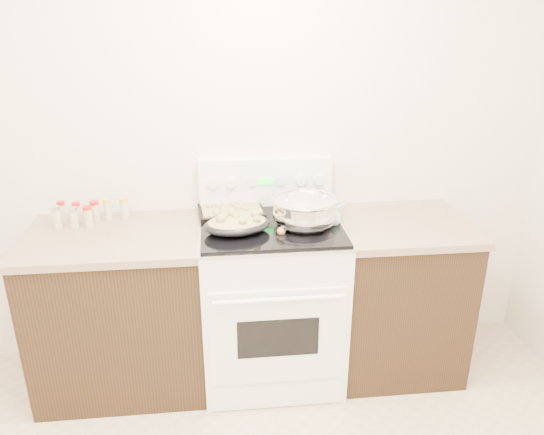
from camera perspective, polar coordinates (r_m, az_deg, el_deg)
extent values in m
cube|color=silver|center=(3.03, -7.52, 8.78)|extent=(4.00, 0.05, 2.70)
cube|color=black|center=(3.10, -15.79, -9.84)|extent=(0.90, 0.64, 0.88)
cube|color=brown|center=(2.89, -16.72, -2.05)|extent=(0.93, 0.67, 0.04)
cube|color=black|center=(3.21, 13.08, -8.36)|extent=(0.70, 0.64, 0.88)
cube|color=brown|center=(3.01, 13.83, -0.78)|extent=(0.73, 0.67, 0.04)
cube|color=white|center=(3.05, -0.10, -9.10)|extent=(0.76, 0.66, 0.92)
cube|color=white|center=(2.77, 0.65, -12.77)|extent=(0.70, 0.01, 0.55)
cube|color=black|center=(2.76, 0.67, -12.86)|extent=(0.42, 0.01, 0.22)
cylinder|color=white|center=(2.60, 0.78, -8.83)|extent=(0.65, 0.02, 0.02)
cube|color=white|center=(3.00, 0.61, -18.64)|extent=(0.70, 0.01, 0.14)
cube|color=silver|center=(2.83, -0.11, -1.01)|extent=(0.78, 0.68, 0.01)
cube|color=black|center=(2.83, -0.11, -0.79)|extent=(0.74, 0.64, 0.01)
cube|color=white|center=(3.05, -0.70, 3.89)|extent=(0.76, 0.07, 0.28)
cylinder|color=white|center=(2.99, -6.35, 3.65)|extent=(0.06, 0.02, 0.06)
cylinder|color=white|center=(2.99, -4.44, 3.72)|extent=(0.06, 0.02, 0.06)
cylinder|color=white|center=(3.03, 3.17, 3.98)|extent=(0.06, 0.02, 0.06)
cylinder|color=white|center=(3.04, 5.03, 4.04)|extent=(0.06, 0.02, 0.06)
cube|color=#19E533|center=(3.01, -0.62, 3.89)|extent=(0.09, 0.00, 0.04)
cube|color=silver|center=(3.00, -2.14, 3.83)|extent=(0.05, 0.00, 0.05)
cube|color=silver|center=(3.01, 0.90, 3.93)|extent=(0.05, 0.00, 0.05)
ellipsoid|color=silver|center=(2.78, 3.47, 0.39)|extent=(0.38, 0.38, 0.20)
cylinder|color=silver|center=(2.80, 3.44, -0.76)|extent=(0.18, 0.18, 0.01)
torus|color=silver|center=(2.75, 3.51, 1.94)|extent=(0.34, 0.34, 0.02)
cylinder|color=silver|center=(2.77, 3.48, 0.81)|extent=(0.32, 0.32, 0.11)
cylinder|color=brown|center=(2.76, 3.50, 1.71)|extent=(0.30, 0.30, 0.00)
cube|color=#F2E7B2|center=(2.68, 2.99, 1.25)|extent=(0.03, 0.03, 0.02)
cube|color=#F2E7B2|center=(2.84, 4.27, 2.44)|extent=(0.04, 0.04, 0.03)
cube|color=#F2E7B2|center=(2.81, 2.12, 2.27)|extent=(0.04, 0.04, 0.03)
cube|color=#F2E7B2|center=(2.75, 4.46, 1.77)|extent=(0.03, 0.03, 0.02)
cube|color=#F2E7B2|center=(2.81, 5.75, 2.14)|extent=(0.03, 0.03, 0.02)
cube|color=#F2E7B2|center=(2.66, 3.52, 1.10)|extent=(0.03, 0.03, 0.02)
cube|color=#F2E7B2|center=(2.74, 1.60, 1.72)|extent=(0.03, 0.03, 0.02)
cube|color=#F2E7B2|center=(2.79, 4.22, 2.11)|extent=(0.04, 0.04, 0.03)
cube|color=#F2E7B2|center=(2.72, 2.85, 1.56)|extent=(0.04, 0.04, 0.02)
cube|color=#F2E7B2|center=(2.74, 3.13, 1.76)|extent=(0.04, 0.04, 0.02)
cube|color=#F2E7B2|center=(2.84, 3.93, 2.46)|extent=(0.04, 0.04, 0.02)
ellipsoid|color=black|center=(2.71, -3.79, -0.79)|extent=(0.38, 0.30, 0.08)
ellipsoid|color=#A38C57|center=(2.71, -3.79, -0.56)|extent=(0.34, 0.27, 0.06)
sphere|color=#A38C57|center=(2.67, -5.52, -0.13)|extent=(0.05, 0.05, 0.05)
sphere|color=#A38C57|center=(2.64, -3.18, -0.37)|extent=(0.04, 0.04, 0.04)
sphere|color=#A38C57|center=(2.71, -3.92, 0.14)|extent=(0.04, 0.04, 0.04)
sphere|color=#A38C57|center=(2.67, -1.64, -0.17)|extent=(0.04, 0.04, 0.04)
sphere|color=#A38C57|center=(2.72, -5.12, 0.28)|extent=(0.04, 0.04, 0.04)
sphere|color=#A38C57|center=(2.74, -4.35, 0.51)|extent=(0.05, 0.05, 0.05)
sphere|color=#A38C57|center=(2.72, -1.79, 0.35)|extent=(0.05, 0.05, 0.05)
sphere|color=#A38C57|center=(2.75, -5.93, 0.49)|extent=(0.04, 0.04, 0.04)
cube|color=black|center=(2.98, -4.41, 0.71)|extent=(0.38, 0.28, 0.02)
cube|color=#A38C57|center=(2.98, -4.41, 0.92)|extent=(0.34, 0.24, 0.02)
sphere|color=#A38C57|center=(2.96, -3.80, 1.01)|extent=(0.05, 0.05, 0.05)
sphere|color=#A38C57|center=(2.93, -2.82, 0.85)|extent=(0.03, 0.03, 0.03)
sphere|color=#A38C57|center=(2.98, -6.76, 1.19)|extent=(0.04, 0.04, 0.04)
sphere|color=#A38C57|center=(3.00, -3.22, 1.45)|extent=(0.03, 0.03, 0.03)
sphere|color=#A38C57|center=(2.91, -5.97, 0.59)|extent=(0.05, 0.05, 0.05)
sphere|color=#A38C57|center=(2.96, -3.02, 1.04)|extent=(0.03, 0.03, 0.03)
sphere|color=#A38C57|center=(2.96, -3.31, 1.06)|extent=(0.03, 0.03, 0.03)
sphere|color=#A38C57|center=(3.00, -4.18, 1.37)|extent=(0.05, 0.05, 0.05)
sphere|color=#A38C57|center=(2.99, -3.38, 1.27)|extent=(0.04, 0.04, 0.04)
sphere|color=#A38C57|center=(2.98, -5.80, 1.12)|extent=(0.04, 0.04, 0.04)
cylinder|color=#AC854E|center=(2.79, 2.20, -0.81)|extent=(0.17, 0.20, 0.01)
sphere|color=#AC854E|center=(2.70, 1.01, -1.49)|extent=(0.04, 0.04, 0.04)
sphere|color=#94D7DD|center=(2.83, 6.63, -0.11)|extent=(0.08, 0.08, 0.08)
cylinder|color=#94D7DD|center=(2.92, 7.22, 1.12)|extent=(0.14, 0.24, 0.07)
cylinder|color=#BFB28C|center=(3.11, -21.64, 0.42)|extent=(0.04, 0.04, 0.10)
cylinder|color=#B21414|center=(3.09, -21.80, 1.44)|extent=(0.04, 0.04, 0.02)
cylinder|color=#BFB28C|center=(3.10, -20.24, 0.41)|extent=(0.04, 0.04, 0.09)
cylinder|color=#B21414|center=(3.08, -20.37, 1.35)|extent=(0.04, 0.04, 0.02)
cylinder|color=#BFB28C|center=(3.07, -18.49, 0.50)|extent=(0.05, 0.05, 0.10)
cylinder|color=#B21414|center=(3.05, -18.62, 1.50)|extent=(0.05, 0.05, 0.02)
cylinder|color=#BFB28C|center=(3.06, -17.24, 0.69)|extent=(0.04, 0.04, 0.10)
cylinder|color=gold|center=(3.04, -17.37, 1.76)|extent=(0.04, 0.04, 0.02)
cylinder|color=#BFB28C|center=(3.05, -15.57, 0.79)|extent=(0.05, 0.05, 0.10)
cylinder|color=gold|center=(3.03, -15.69, 1.86)|extent=(0.05, 0.05, 0.02)
cylinder|color=#BFB28C|center=(3.03, -22.13, -0.16)|extent=(0.05, 0.05, 0.11)
cylinder|color=#B2B2B7|center=(3.01, -22.29, 0.94)|extent=(0.05, 0.05, 0.02)
cylinder|color=#BFB28C|center=(3.01, -20.53, -0.17)|extent=(0.04, 0.04, 0.10)
cylinder|color=#B2B2B7|center=(2.99, -20.67, 0.86)|extent=(0.05, 0.05, 0.02)
cylinder|color=#BFB28C|center=(2.99, -19.15, -0.07)|extent=(0.04, 0.04, 0.10)
cylinder|color=#B21414|center=(2.97, -19.29, 1.00)|extent=(0.05, 0.05, 0.02)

